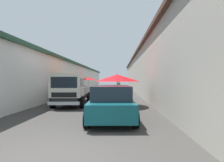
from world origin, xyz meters
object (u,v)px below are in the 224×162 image
object	(u,v)px
fruit_stall_mid_lane	(88,81)
hatchback_car	(111,102)
delivery_truck	(70,90)
vendor_by_crates	(119,87)
fruit_stall_near_right	(117,80)
plastic_stool	(131,96)
fruit_stall_far_right	(71,78)

from	to	relation	value
fruit_stall_mid_lane	hatchback_car	xyz separation A→B (m)	(-15.46, -3.89, -0.85)
fruit_stall_mid_lane	delivery_truck	size ratio (longest dim) A/B	0.47
hatchback_car	vendor_by_crates	world-z (taller)	vendor_by_crates
fruit_stall_near_right	delivery_truck	xyz separation A→B (m)	(-0.24, 3.02, -0.64)
fruit_stall_mid_lane	hatchback_car	bearing A→B (deg)	-165.89
fruit_stall_near_right	fruit_stall_mid_lane	bearing A→B (deg)	19.21
fruit_stall_mid_lane	fruit_stall_near_right	bearing A→B (deg)	-160.79
fruit_stall_near_right	hatchback_car	size ratio (longest dim) A/B	0.72
hatchback_car	plastic_stool	size ratio (longest dim) A/B	9.18
hatchback_car	fruit_stall_mid_lane	bearing A→B (deg)	14.11
fruit_stall_far_right	vendor_by_crates	size ratio (longest dim) A/B	1.59
fruit_stall_near_right	plastic_stool	distance (m)	4.26
hatchback_car	delivery_truck	xyz separation A→B (m)	(3.47, 2.81, 0.30)
fruit_stall_far_right	delivery_truck	size ratio (longest dim) A/B	0.50
fruit_stall_far_right	vendor_by_crates	world-z (taller)	fruit_stall_far_right
fruit_stall_near_right	plastic_stool	world-z (taller)	fruit_stall_near_right
delivery_truck	fruit_stall_far_right	bearing A→B (deg)	15.55
fruit_stall_mid_lane	fruit_stall_far_right	xyz separation A→B (m)	(-8.73, -0.17, 0.26)
fruit_stall_near_right	hatchback_car	distance (m)	3.83
vendor_by_crates	plastic_stool	world-z (taller)	vendor_by_crates
fruit_stall_near_right	vendor_by_crates	distance (m)	9.11
fruit_stall_mid_lane	fruit_stall_far_right	bearing A→B (deg)	-178.87
plastic_stool	vendor_by_crates	bearing A→B (deg)	11.21
fruit_stall_near_right	hatchback_car	world-z (taller)	fruit_stall_near_right
plastic_stool	fruit_stall_mid_lane	bearing A→B (deg)	33.61
fruit_stall_far_right	plastic_stool	bearing A→B (deg)	-80.48
fruit_stall_far_right	hatchback_car	size ratio (longest dim) A/B	0.62
fruit_stall_near_right	delivery_truck	distance (m)	3.09
plastic_stool	fruit_stall_far_right	bearing A→B (deg)	99.52
plastic_stool	hatchback_car	bearing A→B (deg)	169.89
delivery_truck	plastic_stool	size ratio (longest dim) A/B	11.51
fruit_stall_mid_lane	fruit_stall_far_right	size ratio (longest dim) A/B	0.94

